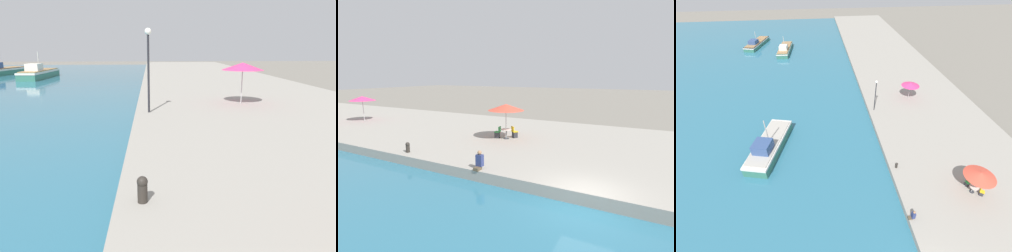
# 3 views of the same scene
# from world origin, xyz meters

# --- Properties ---
(quay_promenade) EXTENTS (16.00, 90.00, 0.62)m
(quay_promenade) POSITION_xyz_m (8.00, 37.00, 0.31)
(quay_promenade) COLOR gray
(quay_promenade) RESTS_ON ground_plane
(fishing_boat_mid) EXTENTS (2.92, 9.39, 3.52)m
(fishing_boat_mid) POSITION_xyz_m (-14.12, 49.12, 0.74)
(fishing_boat_mid) COLOR #33705B
(fishing_boat_mid) RESTS_ON water_basin
(fishing_boat_far) EXTENTS (4.68, 10.15, 3.37)m
(fishing_boat_far) POSITION_xyz_m (-21.39, 54.35, 0.71)
(fishing_boat_far) COLOR #33705B
(fishing_boat_far) RESTS_ON water_basin
(cafe_umbrella_white) EXTENTS (2.65, 2.65, 2.61)m
(cafe_umbrella_white) POSITION_xyz_m (6.70, 24.61, 3.00)
(cafe_umbrella_white) COLOR #B7B7B7
(cafe_umbrella_white) RESTS_ON quay_promenade
(mooring_bollard) EXTENTS (0.26, 0.26, 0.65)m
(mooring_bollard) POSITION_xyz_m (0.67, 11.12, 0.97)
(mooring_bollard) COLOR #2D2823
(mooring_bollard) RESTS_ON quay_promenade
(lamppost) EXTENTS (0.36, 0.36, 4.56)m
(lamppost) POSITION_xyz_m (0.77, 22.03, 3.72)
(lamppost) COLOR #232328
(lamppost) RESTS_ON quay_promenade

